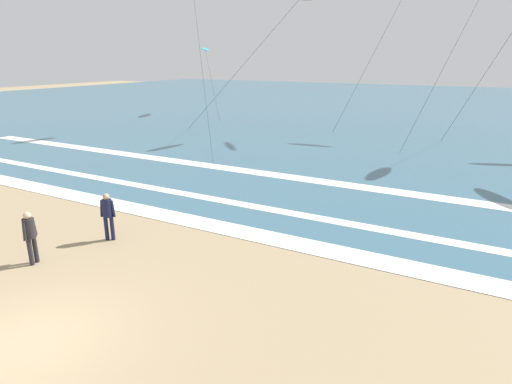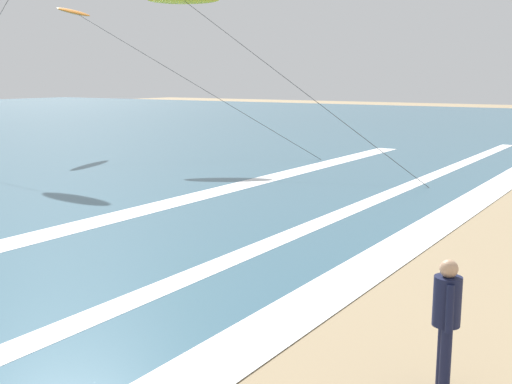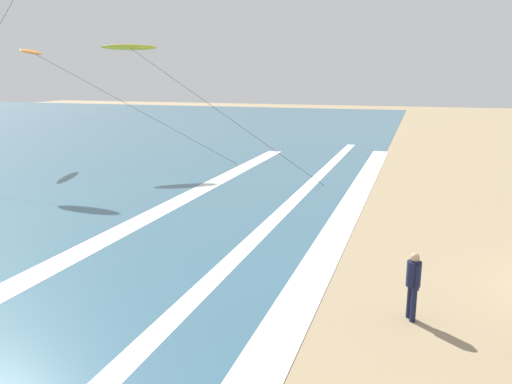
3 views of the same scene
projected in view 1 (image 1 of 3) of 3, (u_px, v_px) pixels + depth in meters
The scene contains 8 objects.
ground_plane at pixel (29, 342), 9.16m from camera, with size 160.00×160.00×0.00m, color #9E8763.
ocean_surface at pixel (422, 107), 52.62m from camera, with size 140.00×90.00×0.01m, color #386075.
wave_foam_shoreline at pixel (189, 220), 15.97m from camera, with size 49.84×1.06×0.01m, color white.
wave_foam_mid_break at pixel (248, 205), 17.59m from camera, with size 53.56×0.59×0.01m, color white.
wave_foam_outer_break at pixel (272, 175), 22.22m from camera, with size 45.65×0.97×0.01m, color white.
surfer_left_far at pixel (30, 233), 12.39m from camera, with size 0.32×0.51×1.60m.
surfer_foreground_main at pixel (108, 212), 14.04m from camera, with size 0.50×0.32×1.60m.
kite_cyan_distant_low at pixel (205, 49), 45.17m from camera, with size 5.25×5.58×6.84m.
Camera 1 is at (8.00, -4.50, 5.77)m, focal length 30.31 mm.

